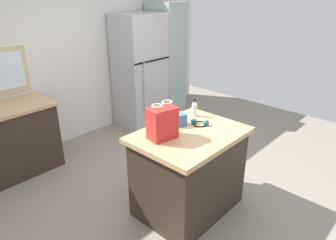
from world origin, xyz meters
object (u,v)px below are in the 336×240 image
Objects in this scene: kitchen_island at (189,171)px; bottle at (195,109)px; refrigerator at (140,71)px; tall_cabinet at (166,61)px; small_box at (180,119)px; ear_defenders at (200,123)px; shopping_bag at (162,123)px.

kitchen_island is 5.61× the size of bottle.
tall_cabinet is (0.65, 0.00, 0.08)m from refrigerator.
small_box is (0.07, 0.20, 0.52)m from kitchen_island.
refrigerator is 9.47× the size of bottle.
small_box is at bearing 70.30° from kitchen_island.
kitchen_island is at bearing -120.84° from refrigerator.
tall_cabinet is at bearing 50.75° from ear_defenders.
tall_cabinet is at bearing 46.16° from small_box.
bottle is at bearing 10.24° from shopping_bag.
kitchen_island is at bearing -24.47° from shopping_bag.
small_box is (0.34, 0.08, -0.09)m from shopping_bag.
shopping_bag is 0.52m from ear_defenders.
bottle reaches higher than small_box.
kitchen_island is 0.59× the size of refrigerator.
shopping_bag is (-0.27, 0.12, 0.62)m from kitchen_island.
bottle is at bearing 7.70° from small_box.
kitchen_island is at bearing -132.11° from tall_cabinet.
ear_defenders is (-1.70, -2.08, -0.07)m from tall_cabinet.
shopping_bag is at bearing -127.56° from refrigerator.
small_box reaches higher than ear_defenders.
shopping_bag reaches higher than kitchen_island.
shopping_bag is 0.36m from small_box.
shopping_bag is 2.77× the size of small_box.
small_box is 0.31m from bottle.
ear_defenders reaches higher than kitchen_island.
kitchen_island is 3.13× the size of shopping_bag.
refrigerator is 2.09m from bottle.
small_box is (-1.85, -1.93, -0.03)m from tall_cabinet.
refrigerator is at bearing 58.13° from small_box.
refrigerator is 2.27m from small_box.
bottle is (0.30, 0.04, 0.02)m from small_box.
ear_defenders is at bearing -116.71° from refrigerator.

